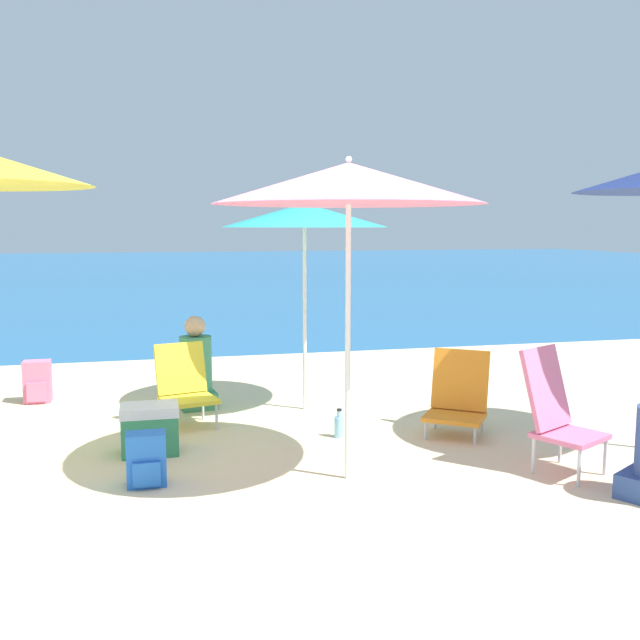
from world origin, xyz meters
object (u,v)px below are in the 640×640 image
at_px(beach_umbrella_teal, 304,216).
at_px(beach_chair_yellow, 185,384).
at_px(backpack_blue, 146,460).
at_px(backpack_pink, 37,382).
at_px(cooler_box, 150,429).
at_px(beach_chair_orange, 458,396).
at_px(beach_chair_pink, 556,409).
at_px(beach_umbrella_pink, 349,184).
at_px(water_bottle, 339,426).
at_px(person_seated_far, 196,370).

distance_m(beach_umbrella_teal, beach_chair_yellow, 1.88).
relative_size(beach_umbrella_teal, backpack_blue, 5.50).
height_order(beach_chair_yellow, backpack_pink, beach_chair_yellow).
xyz_separation_m(beach_umbrella_teal, backpack_blue, (-1.46, -1.73, -1.65)).
bearing_deg(cooler_box, beach_chair_orange, -1.08).
distance_m(beach_chair_pink, beach_chair_yellow, 3.09).
xyz_separation_m(beach_umbrella_pink, beach_chair_orange, (1.20, 0.84, -1.69)).
height_order(beach_chair_orange, backpack_blue, beach_chair_orange).
xyz_separation_m(beach_chair_pink, water_bottle, (-1.28, 1.13, -0.35)).
distance_m(beach_chair_yellow, cooler_box, 0.82).
height_order(beach_chair_pink, backpack_blue, beach_chair_pink).
relative_size(water_bottle, cooler_box, 0.55).
relative_size(beach_chair_pink, person_seated_far, 0.99).
bearing_deg(water_bottle, backpack_blue, -153.68).
bearing_deg(person_seated_far, beach_umbrella_pink, -77.41).
height_order(beach_umbrella_pink, beach_chair_orange, beach_umbrella_pink).
distance_m(person_seated_far, backpack_pink, 1.62).
bearing_deg(backpack_blue, beach_chair_orange, 14.40).
bearing_deg(beach_umbrella_teal, cooler_box, -144.45).
xyz_separation_m(person_seated_far, cooler_box, (-0.44, -1.34, -0.18)).
distance_m(beach_umbrella_teal, person_seated_far, 1.80).
distance_m(water_bottle, cooler_box, 1.52).
height_order(person_seated_far, backpack_blue, person_seated_far).
distance_m(person_seated_far, cooler_box, 1.42).
distance_m(backpack_pink, cooler_box, 2.18).
relative_size(beach_umbrella_teal, person_seated_far, 2.24).
xyz_separation_m(water_bottle, cooler_box, (-1.52, -0.06, 0.10)).
relative_size(beach_umbrella_teal, beach_umbrella_pink, 0.91).
distance_m(beach_chair_pink, backpack_blue, 2.86).
height_order(beach_umbrella_pink, person_seated_far, beach_umbrella_pink).
bearing_deg(person_seated_far, cooler_box, -117.17).
xyz_separation_m(beach_umbrella_pink, cooler_box, (-1.32, 0.88, -1.81)).
xyz_separation_m(backpack_pink, backpack_blue, (1.05, -2.59, -0.03)).
xyz_separation_m(beach_umbrella_teal, water_bottle, (0.08, -0.96, -1.73)).
height_order(beach_chair_orange, backpack_pink, beach_chair_orange).
relative_size(beach_chair_pink, cooler_box, 2.01).
bearing_deg(beach_chair_pink, beach_umbrella_teal, 95.23).
bearing_deg(beach_chair_orange, backpack_pink, -172.66).
distance_m(beach_chair_yellow, person_seated_far, 0.61).
distance_m(beach_umbrella_teal, backpack_blue, 2.80).
bearing_deg(beach_chair_yellow, person_seated_far, 62.28).
xyz_separation_m(beach_chair_pink, cooler_box, (-2.80, 1.07, -0.26)).
relative_size(beach_chair_pink, water_bottle, 3.65).
relative_size(beach_umbrella_teal, beach_chair_orange, 2.86).
height_order(backpack_pink, backpack_blue, backpack_pink).
bearing_deg(beach_chair_yellow, cooler_box, -126.67).
height_order(beach_umbrella_pink, backpack_pink, beach_umbrella_pink).
bearing_deg(beach_chair_yellow, backpack_blue, -117.42).
height_order(beach_umbrella_teal, water_bottle, beach_umbrella_teal).
relative_size(person_seated_far, backpack_pink, 2.13).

